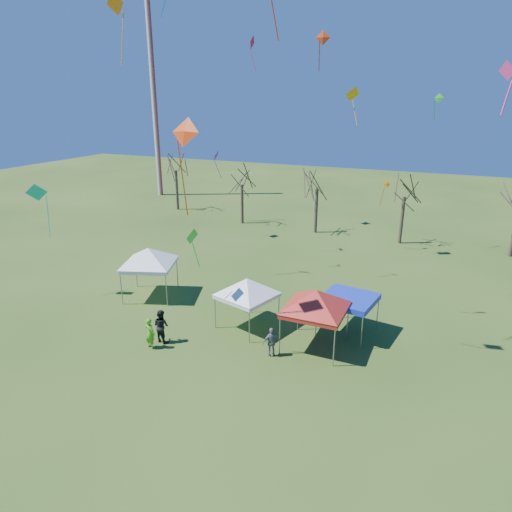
{
  "coord_description": "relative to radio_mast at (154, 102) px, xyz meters",
  "views": [
    {
      "loc": [
        10.04,
        -19.3,
        13.12
      ],
      "look_at": [
        0.32,
        3.0,
        4.63
      ],
      "focal_mm": 32.0,
      "sensor_mm": 36.0,
      "label": 1
    }
  ],
  "objects": [
    {
      "name": "tree_0",
      "position": [
        7.15,
        -6.62,
        -6.01
      ],
      "size": [
        3.83,
        3.83,
        8.44
      ],
      "color": "#3D2D21",
      "rests_on": "ground"
    },
    {
      "name": "tree_2",
      "position": [
        25.63,
        -9.62,
        -6.21
      ],
      "size": [
        3.71,
        3.71,
        8.18
      ],
      "color": "#3D2D21",
      "rests_on": "ground"
    },
    {
      "name": "tree_1",
      "position": [
        17.23,
        -9.35,
        -6.71
      ],
      "size": [
        3.42,
        3.42,
        7.54
      ],
      "color": "#3D2D21",
      "rests_on": "ground"
    },
    {
      "name": "kite_9",
      "position": [
        39.27,
        -34.0,
        1.45
      ],
      "size": [
        0.71,
        0.69,
        1.86
      ],
      "rotation": [
        0.0,
        0.0,
        2.38
      ],
      "color": "#F3368C",
      "rests_on": "ground"
    },
    {
      "name": "kite_14",
      "position": [
        13.22,
        -32.09,
        -5.25
      ],
      "size": [
        1.51,
        1.41,
        3.61
      ],
      "rotation": [
        0.0,
        0.0,
        3.83
      ],
      "color": "#0BAF97",
      "rests_on": "ground"
    },
    {
      "name": "kite_13",
      "position": [
        17.32,
        -15.13,
        -4.54
      ],
      "size": [
        0.82,
        1.17,
        2.8
      ],
      "rotation": [
        0.0,
        0.0,
        4.92
      ],
      "color": "#6E16A0",
      "rests_on": "ground"
    },
    {
      "name": "kite_2",
      "position": [
        18.57,
        -9.65,
        5.55
      ],
      "size": [
        0.69,
        1.33,
        3.25
      ],
      "rotation": [
        0.0,
        0.0,
        4.82
      ],
      "color": "red",
      "rests_on": "ground"
    },
    {
      "name": "tent_red",
      "position": [
        32.09,
        -31.58,
        -9.3
      ],
      "size": [
        4.49,
        4.49,
        3.96
      ],
      "rotation": [
        0.0,
        0.0,
        -0.01
      ],
      "color": "gray",
      "rests_on": "ground"
    },
    {
      "name": "kite_5",
      "position": [
        26.67,
        -35.21,
        -0.9
      ],
      "size": [
        1.44,
        0.73,
        4.61
      ],
      "rotation": [
        0.0,
        0.0,
        6.25
      ],
      "color": "#E73C0C",
      "rests_on": "ground"
    },
    {
      "name": "tent_white_mid",
      "position": [
        27.71,
        -30.92,
        -9.59
      ],
      "size": [
        3.92,
        3.92,
        3.61
      ],
      "rotation": [
        0.0,
        0.0,
        -0.29
      ],
      "color": "gray",
      "rests_on": "ground"
    },
    {
      "name": "radio_mast",
      "position": [
        0.0,
        0.0,
        0.0
      ],
      "size": [
        0.7,
        0.7,
        25.0
      ],
      "primitive_type": "cylinder",
      "color": "silver",
      "rests_on": "ground"
    },
    {
      "name": "tree_3",
      "position": [
        34.03,
        -9.96,
        -6.42
      ],
      "size": [
        3.59,
        3.59,
        7.91
      ],
      "color": "#3D2D21",
      "rests_on": "ground"
    },
    {
      "name": "kite_22",
      "position": [
        32.69,
        -12.64,
        -6.63
      ],
      "size": [
        0.88,
        0.83,
        2.3
      ],
      "rotation": [
        0.0,
        0.0,
        0.52
      ],
      "color": "#D85C0B",
      "rests_on": "ground"
    },
    {
      "name": "kite_8",
      "position": [
        16.61,
        -26.7,
        6.28
      ],
      "size": [
        1.55,
        0.71,
        4.47
      ],
      "rotation": [
        0.0,
        0.0,
        3.05
      ],
      "color": "orange",
      "rests_on": "ground"
    },
    {
      "name": "kite_19",
      "position": [
        36.1,
        -13.44,
        0.5
      ],
      "size": [
        0.75,
        0.53,
        2.0
      ],
      "rotation": [
        0.0,
        0.0,
        5.96
      ],
      "color": "#1F9717",
      "rests_on": "ground"
    },
    {
      "name": "tent_white_west",
      "position": [
        19.69,
        -29.47,
        -9.23
      ],
      "size": [
        4.34,
        4.34,
        4.05
      ],
      "rotation": [
        0.0,
        0.0,
        0.34
      ],
      "color": "gray",
      "rests_on": "ground"
    },
    {
      "name": "ground",
      "position": [
        28.0,
        -34.0,
        -12.5
      ],
      "size": [
        140.0,
        140.0,
        0.0
      ],
      "primitive_type": "plane",
      "color": "#2D4516",
      "rests_on": "ground"
    },
    {
      "name": "kite_18",
      "position": [
        30.86,
        -28.19,
        3.47
      ],
      "size": [
        0.78,
        0.35,
        2.0
      ],
      "rotation": [
        0.0,
        0.0,
        0.19
      ],
      "color": "red",
      "rests_on": "ground"
    },
    {
      "name": "person_green",
      "position": [
        23.86,
        -35.31,
        -11.6
      ],
      "size": [
        0.74,
        0.58,
        1.8
      ],
      "primitive_type": "imported",
      "rotation": [
        0.0,
        0.0,
        2.88
      ],
      "color": "#4FAD1B",
      "rests_on": "ground"
    },
    {
      "name": "tent_blue",
      "position": [
        33.37,
        -29.22,
        -10.4
      ],
      "size": [
        3.32,
        3.32,
        2.29
      ],
      "rotation": [
        0.0,
        0.0,
        -0.15
      ],
      "color": "gray",
      "rests_on": "ground"
    },
    {
      "name": "kite_1",
      "position": [
        25.37,
        -32.98,
        -6.53
      ],
      "size": [
        0.56,
        1.06,
        2.33
      ],
      "rotation": [
        0.0,
        0.0,
        4.59
      ],
      "color": "green",
      "rests_on": "ground"
    },
    {
      "name": "person_dark",
      "position": [
        24.02,
        -34.46,
        -11.53
      ],
      "size": [
        1.06,
        0.9,
        1.95
      ],
      "primitive_type": "imported",
      "rotation": [
        0.0,
        0.0,
        2.96
      ],
      "color": "black",
      "rests_on": "ground"
    },
    {
      "name": "kite_11",
      "position": [
        29.83,
        -15.6,
        0.85
      ],
      "size": [
        1.47,
        1.58,
        2.99
      ],
      "rotation": [
        0.0,
        0.0,
        4.06
      ],
      "color": "#FF9D0D",
      "rests_on": "ground"
    },
    {
      "name": "person_grey",
      "position": [
        30.27,
        -33.38,
        -11.68
      ],
      "size": [
        0.98,
        0.93,
        1.63
      ],
      "primitive_type": "imported",
      "rotation": [
        0.0,
        0.0,
        3.87
      ],
      "color": "slate",
      "rests_on": "ground"
    }
  ]
}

